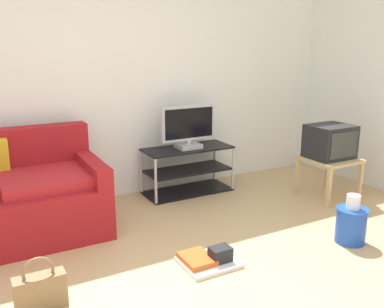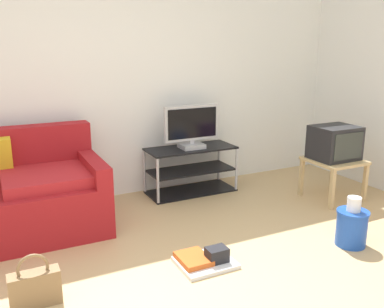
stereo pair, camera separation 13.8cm
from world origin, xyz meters
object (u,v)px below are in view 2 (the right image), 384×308
at_px(crt_tv, 335,143).
at_px(handbag, 35,287).
at_px(tv_stand, 191,170).
at_px(flat_tv, 192,127).
at_px(side_table, 334,165).
at_px(cleaning_bucket, 352,225).
at_px(floor_tray, 205,260).

bearing_deg(crt_tv, handbag, -168.65).
bearing_deg(tv_stand, flat_tv, -90.00).
xyz_separation_m(tv_stand, side_table, (1.28, -0.87, 0.12)).
bearing_deg(cleaning_bucket, flat_tv, 109.49).
height_order(tv_stand, flat_tv, flat_tv).
bearing_deg(crt_tv, floor_tray, -160.93).
distance_m(tv_stand, floor_tray, 1.66).
xyz_separation_m(flat_tv, side_table, (1.28, -0.85, -0.38)).
bearing_deg(flat_tv, crt_tv, -33.08).
relative_size(tv_stand, cleaning_bucket, 2.34).
bearing_deg(flat_tv, side_table, -33.59).
distance_m(tv_stand, crt_tv, 1.58).
relative_size(tv_stand, floor_tray, 2.36).
relative_size(cleaning_bucket, floor_tray, 1.01).
distance_m(flat_tv, cleaning_bucket, 1.94).
relative_size(flat_tv, floor_tray, 1.53).
bearing_deg(handbag, floor_tray, -1.55).
distance_m(flat_tv, floor_tray, 1.77).
height_order(handbag, floor_tray, handbag).
relative_size(side_table, floor_tray, 1.25).
bearing_deg(tv_stand, side_table, -34.27).
height_order(flat_tv, cleaning_bucket, flat_tv).
relative_size(crt_tv, cleaning_bucket, 1.09).
height_order(handbag, cleaning_bucket, cleaning_bucket).
relative_size(handbag, floor_tray, 0.86).
bearing_deg(handbag, flat_tv, 38.43).
bearing_deg(crt_tv, tv_stand, 146.22).
bearing_deg(flat_tv, tv_stand, 90.00).
bearing_deg(floor_tray, handbag, 178.45).
xyz_separation_m(crt_tv, cleaning_bucket, (-0.66, -0.91, -0.44)).
xyz_separation_m(side_table, crt_tv, (0.00, 0.02, 0.25)).
xyz_separation_m(flat_tv, handbag, (-1.84, -1.46, -0.62)).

